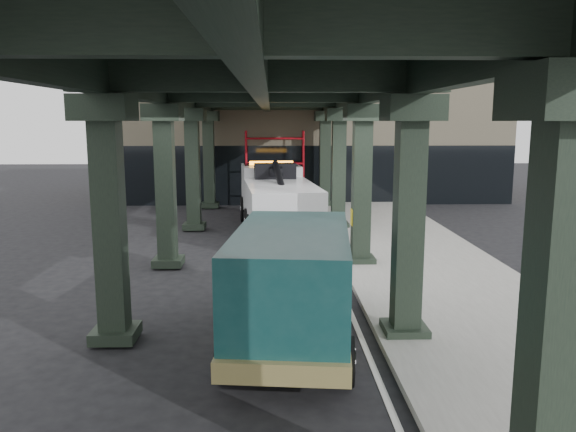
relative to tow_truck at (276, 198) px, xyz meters
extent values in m
plane|color=black|center=(-0.01, -7.55, -1.42)|extent=(90.00, 90.00, 0.00)
cube|color=gray|center=(4.49, -5.55, -1.35)|extent=(5.00, 40.00, 0.15)
cube|color=silver|center=(1.69, -5.55, -1.42)|extent=(0.12, 38.00, 0.01)
cube|color=black|center=(2.59, -17.55, 1.08)|extent=(0.55, 0.55, 5.00)
cube|color=black|center=(2.59, -11.55, 1.08)|extent=(0.55, 0.55, 5.00)
cube|color=black|center=(2.59, -11.55, 3.33)|extent=(1.10, 1.10, 0.50)
cube|color=black|center=(2.59, -11.55, -1.24)|extent=(0.90, 0.90, 0.24)
cube|color=black|center=(2.59, -5.55, 1.08)|extent=(0.55, 0.55, 5.00)
cube|color=black|center=(2.59, -5.55, 3.33)|extent=(1.10, 1.10, 0.50)
cube|color=black|center=(2.59, -5.55, -1.24)|extent=(0.90, 0.90, 0.24)
cube|color=black|center=(2.59, 0.45, 1.08)|extent=(0.55, 0.55, 5.00)
cube|color=black|center=(2.59, 0.45, 3.33)|extent=(1.10, 1.10, 0.50)
cube|color=black|center=(2.59, 0.45, -1.24)|extent=(0.90, 0.90, 0.24)
cube|color=black|center=(2.59, 6.45, 1.08)|extent=(0.55, 0.55, 5.00)
cube|color=black|center=(2.59, 6.45, 3.33)|extent=(1.10, 1.10, 0.50)
cube|color=black|center=(2.59, 6.45, -1.24)|extent=(0.90, 0.90, 0.24)
cube|color=black|center=(-3.41, -11.55, 1.08)|extent=(0.55, 0.55, 5.00)
cube|color=black|center=(-3.41, -11.55, 3.33)|extent=(1.10, 1.10, 0.50)
cube|color=black|center=(-3.41, -11.55, -1.24)|extent=(0.90, 0.90, 0.24)
cube|color=black|center=(-3.41, -5.55, 1.08)|extent=(0.55, 0.55, 5.00)
cube|color=black|center=(-3.41, -5.55, 3.33)|extent=(1.10, 1.10, 0.50)
cube|color=black|center=(-3.41, -5.55, -1.24)|extent=(0.90, 0.90, 0.24)
cube|color=black|center=(-3.41, 0.45, 1.08)|extent=(0.55, 0.55, 5.00)
cube|color=black|center=(-3.41, 0.45, 3.33)|extent=(1.10, 1.10, 0.50)
cube|color=black|center=(-3.41, 0.45, -1.24)|extent=(0.90, 0.90, 0.24)
cube|color=black|center=(-3.41, 6.45, 1.08)|extent=(0.55, 0.55, 5.00)
cube|color=black|center=(-3.41, 6.45, 3.33)|extent=(1.10, 1.10, 0.50)
cube|color=black|center=(-3.41, 6.45, -1.24)|extent=(0.90, 0.90, 0.24)
cube|color=black|center=(2.59, -5.55, 4.13)|extent=(0.35, 32.00, 1.10)
cube|color=black|center=(-3.41, -5.55, 4.13)|extent=(0.35, 32.00, 1.10)
cube|color=black|center=(-0.41, -5.55, 4.13)|extent=(0.35, 32.00, 1.10)
cube|color=black|center=(-0.41, -5.55, 4.83)|extent=(7.40, 32.00, 0.30)
cube|color=#C6B793|center=(1.99, 12.45, 2.58)|extent=(22.00, 10.00, 8.00)
cylinder|color=red|center=(-1.51, 7.35, 0.58)|extent=(0.08, 0.08, 4.00)
cylinder|color=red|center=(-1.51, 6.55, 0.58)|extent=(0.08, 0.08, 4.00)
cylinder|color=red|center=(1.49, 7.35, 0.58)|extent=(0.08, 0.08, 4.00)
cylinder|color=red|center=(1.49, 6.55, 0.58)|extent=(0.08, 0.08, 4.00)
cylinder|color=red|center=(-0.01, 7.35, -0.42)|extent=(3.00, 0.08, 0.08)
cylinder|color=red|center=(-0.01, 7.35, 0.88)|extent=(3.00, 0.08, 0.08)
cylinder|color=red|center=(-0.01, 7.35, 2.18)|extent=(3.00, 0.08, 0.08)
cube|color=black|center=(0.05, -0.55, -0.69)|extent=(1.84, 7.96, 0.26)
cube|color=white|center=(-0.21, 2.13, 0.21)|extent=(2.72, 2.76, 1.90)
cube|color=white|center=(-0.33, 3.23, -0.32)|extent=(2.54, 0.98, 0.95)
cube|color=black|center=(-0.24, 2.39, 0.74)|extent=(2.44, 1.59, 0.90)
cube|color=white|center=(0.18, -1.75, 0.00)|extent=(3.04, 5.49, 1.47)
cube|color=orange|center=(-0.19, 1.92, 1.26)|extent=(1.92, 0.48, 0.17)
cube|color=black|center=(-0.03, 0.35, 1.05)|extent=(1.74, 0.80, 0.63)
cylinder|color=black|center=(0.16, -1.54, 0.79)|extent=(0.62, 3.69, 1.41)
cube|color=black|center=(0.45, -4.42, -1.05)|extent=(0.46, 1.50, 0.19)
cube|color=black|center=(0.52, -5.16, -1.11)|extent=(1.70, 0.43, 0.19)
cylinder|color=black|center=(-1.40, 2.32, -0.84)|extent=(0.48, 1.19, 1.16)
cylinder|color=silver|center=(-1.40, 2.32, -0.84)|extent=(0.47, 0.68, 0.64)
cylinder|color=black|center=(0.91, 2.56, -0.84)|extent=(0.48, 1.19, 1.16)
cylinder|color=silver|center=(0.91, 2.56, -0.84)|extent=(0.47, 0.68, 0.64)
cylinder|color=black|center=(-1.05, -1.13, -0.84)|extent=(0.48, 1.19, 1.16)
cylinder|color=silver|center=(-1.05, -1.13, -0.84)|extent=(0.47, 0.68, 0.64)
cylinder|color=black|center=(1.26, -0.90, -0.84)|extent=(0.48, 1.19, 1.16)
cylinder|color=silver|center=(1.26, -0.90, -0.84)|extent=(0.47, 0.68, 0.64)
cylinder|color=black|center=(-0.91, -2.50, -0.84)|extent=(0.48, 1.19, 1.16)
cylinder|color=silver|center=(-0.91, -2.50, -0.84)|extent=(0.47, 0.68, 0.64)
cylinder|color=black|center=(1.39, -2.26, -0.84)|extent=(0.48, 1.19, 1.16)
cylinder|color=silver|center=(1.39, -2.26, -0.84)|extent=(0.47, 0.68, 0.64)
cube|color=#124142|center=(0.51, -9.13, -0.44)|extent=(2.23, 1.35, 0.93)
cube|color=#124142|center=(0.21, -11.96, -0.03)|extent=(2.64, 4.85, 2.02)
cube|color=#98894D|center=(0.26, -11.55, -0.85)|extent=(2.80, 5.99, 0.36)
cube|color=black|center=(0.47, -9.54, 0.39)|extent=(2.05, 0.65, 0.86)
cube|color=black|center=(0.25, -11.65, 0.49)|extent=(2.58, 3.93, 0.57)
cube|color=silver|center=(0.57, -8.59, -0.85)|extent=(2.07, 0.34, 0.31)
cylinder|color=black|center=(-0.52, -9.08, -0.99)|extent=(0.38, 0.89, 0.87)
cylinder|color=silver|center=(-0.52, -9.08, -0.99)|extent=(0.38, 0.51, 0.48)
cylinder|color=black|center=(1.53, -9.29, -0.99)|extent=(0.38, 0.89, 0.87)
cylinder|color=silver|center=(1.53, -9.29, -0.99)|extent=(0.38, 0.51, 0.48)
cylinder|color=black|center=(-0.98, -13.39, -0.99)|extent=(0.38, 0.89, 0.87)
cylinder|color=silver|center=(-0.98, -13.39, -0.99)|extent=(0.38, 0.51, 0.48)
cylinder|color=black|center=(1.08, -13.61, -0.99)|extent=(0.38, 0.89, 0.87)
cylinder|color=silver|center=(1.08, -13.61, -0.99)|extent=(0.38, 0.51, 0.48)
camera|label=1|loc=(-0.17, -22.64, 3.08)|focal=35.00mm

